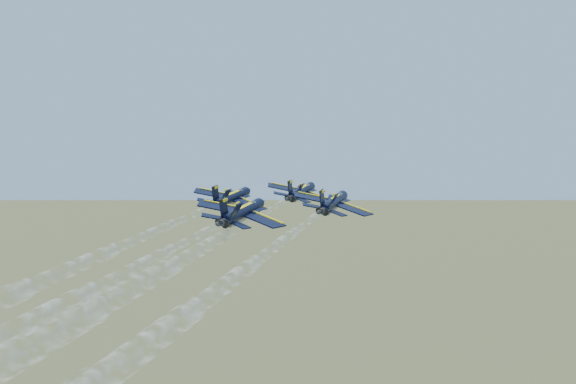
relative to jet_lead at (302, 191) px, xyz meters
The scene contains 6 objects.
jet_lead is the anchor object (origin of this frame).
jet_left 14.60m from the jet_lead, 105.95° to the right, with size 11.21×15.44×4.12m.
jet_right 16.46m from the jet_lead, 42.85° to the right, with size 11.21×15.44×4.12m.
jet_slot 27.85m from the jet_lead, 74.49° to the right, with size 11.21×15.44×4.12m.
smoke_trail_lead 52.29m from the jet_lead, 74.53° to the right, with size 19.80×65.46×2.83m.
smoke_trail_right 66.86m from the jet_lead, 67.10° to the right, with size 19.80×65.46×2.83m.
Camera 1 is at (50.48, -82.09, 109.66)m, focal length 40.00 mm.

